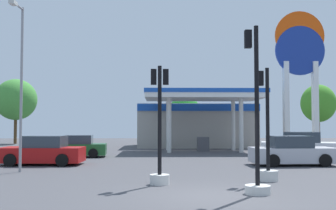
# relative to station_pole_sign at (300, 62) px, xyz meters

# --- Properties ---
(ground_plane) EXTENTS (90.00, 90.00, 0.00)m
(ground_plane) POSITION_rel_station_pole_sign_xyz_m (-9.92, -19.55, -7.11)
(ground_plane) COLOR #47474C
(ground_plane) RESTS_ON ground
(gas_station) EXTENTS (10.54, 12.64, 4.68)m
(gas_station) POSITION_rel_station_pole_sign_xyz_m (-8.00, 4.84, -4.91)
(gas_station) COLOR #ADA89E
(gas_station) RESTS_ON ground
(station_pole_sign) EXTENTS (4.01, 0.56, 11.27)m
(station_pole_sign) POSITION_rel_station_pole_sign_xyz_m (0.00, 0.00, 0.00)
(station_pole_sign) COLOR white
(station_pole_sign) RESTS_ON ground
(car_0) EXTENTS (4.33, 2.09, 1.53)m
(car_0) POSITION_rel_station_pole_sign_xyz_m (-17.57, -10.53, -6.42)
(car_0) COLOR black
(car_0) RESTS_ON ground
(car_1) EXTENTS (4.33, 2.07, 1.53)m
(car_1) POSITION_rel_station_pole_sign_xyz_m (-4.53, -11.10, -6.42)
(car_1) COLOR black
(car_1) RESTS_ON ground
(car_2) EXTENTS (4.06, 2.02, 1.41)m
(car_2) POSITION_rel_station_pole_sign_xyz_m (-16.81, -5.81, -6.47)
(car_2) COLOR black
(car_2) RESTS_ON ground
(car_3) EXTENTS (4.91, 3.12, 1.63)m
(car_3) POSITION_rel_station_pole_sign_xyz_m (-2.60, -6.69, -6.37)
(car_3) COLOR black
(car_3) RESTS_ON ground
(traffic_signal_0) EXTENTS (0.74, 0.74, 4.30)m
(traffic_signal_0) POSITION_rel_station_pole_sign_xyz_m (-7.34, -16.58, -6.03)
(traffic_signal_0) COLOR silver
(traffic_signal_0) RESTS_ON ground
(traffic_signal_1) EXTENTS (0.79, 0.79, 5.25)m
(traffic_signal_1) POSITION_rel_station_pole_sign_xyz_m (-8.44, -19.32, -5.59)
(traffic_signal_1) COLOR silver
(traffic_signal_1) RESTS_ON ground
(traffic_signal_2) EXTENTS (0.70, 0.71, 4.26)m
(traffic_signal_2) POSITION_rel_station_pole_sign_xyz_m (-11.44, -17.30, -5.63)
(traffic_signal_2) COLOR silver
(traffic_signal_2) RESTS_ON ground
(tree_0) EXTENTS (4.36, 4.36, 6.84)m
(tree_0) POSITION_rel_station_pole_sign_xyz_m (-26.55, 10.70, -2.45)
(tree_0) COLOR brown
(tree_0) RESTS_ON ground
(tree_1) EXTENTS (3.22, 3.22, 4.99)m
(tree_1) POSITION_rel_station_pole_sign_xyz_m (-8.68, 10.37, -3.47)
(tree_1) COLOR brown
(tree_1) RESTS_ON ground
(tree_2) EXTENTS (3.77, 3.77, 6.39)m
(tree_2) POSITION_rel_station_pole_sign_xyz_m (6.05, 11.26, -2.78)
(tree_2) COLOR brown
(tree_2) RESTS_ON ground
(corner_streetlamp) EXTENTS (0.24, 1.48, 7.45)m
(corner_streetlamp) POSITION_rel_station_pole_sign_xyz_m (-17.67, -13.82, -2.67)
(corner_streetlamp) COLOR gray
(corner_streetlamp) RESTS_ON ground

